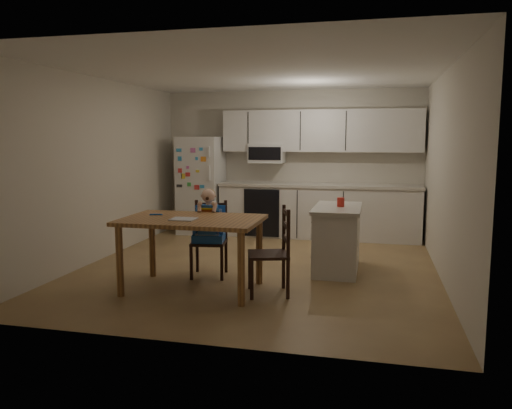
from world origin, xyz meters
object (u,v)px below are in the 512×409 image
object	(u,v)px
refrigerator	(201,185)
dining_table	(192,228)
red_cup	(341,202)
kitchen_island	(337,238)
chair_side	(277,245)
chair_booster	(209,223)

from	to	relation	value
refrigerator	dining_table	distance (m)	3.42
refrigerator	red_cup	distance (m)	3.28
kitchen_island	chair_side	size ratio (longest dim) A/B	1.17
kitchen_island	red_cup	bearing A→B (deg)	25.62
refrigerator	kitchen_island	world-z (taller)	refrigerator
red_cup	chair_side	size ratio (longest dim) A/B	0.12
red_cup	dining_table	world-z (taller)	red_cup
red_cup	chair_booster	bearing A→B (deg)	-158.22
refrigerator	chair_booster	distance (m)	2.84
refrigerator	chair_booster	world-z (taller)	refrigerator
chair_booster	red_cup	bearing A→B (deg)	12.80
kitchen_island	chair_side	world-z (taller)	chair_side
chair_booster	chair_side	size ratio (longest dim) A/B	1.14
dining_table	chair_side	bearing A→B (deg)	4.76
chair_booster	chair_side	distance (m)	1.09
dining_table	refrigerator	bearing A→B (deg)	107.93
dining_table	chair_booster	size ratio (longest dim) A/B	1.40
kitchen_island	chair_booster	bearing A→B (deg)	-158.31
refrigerator	chair_side	size ratio (longest dim) A/B	1.79
kitchen_island	dining_table	distance (m)	1.95
refrigerator	dining_table	bearing A→B (deg)	-72.07
kitchen_island	chair_booster	distance (m)	1.64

